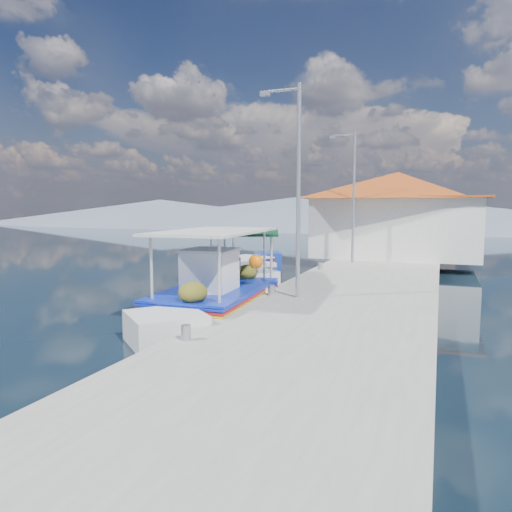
% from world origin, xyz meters
% --- Properties ---
extents(ground, '(160.00, 160.00, 0.00)m').
position_xyz_m(ground, '(0.00, 0.00, 0.00)').
color(ground, black).
rests_on(ground, ground).
extents(quay, '(5.00, 44.00, 0.50)m').
position_xyz_m(quay, '(5.90, 6.00, 0.25)').
color(quay, '#ABA8A0').
rests_on(quay, ground).
extents(bollards, '(0.20, 17.20, 0.30)m').
position_xyz_m(bollards, '(3.80, 5.25, 0.65)').
color(bollards, '#A5A8AD').
rests_on(bollards, quay).
extents(main_caique, '(2.73, 8.20, 2.71)m').
position_xyz_m(main_caique, '(2.42, 1.11, 0.52)').
color(main_caique, white).
rests_on(main_caique, ground).
extents(caique_green_canopy, '(3.33, 6.20, 2.45)m').
position_xyz_m(caique_green_canopy, '(2.11, 4.64, 0.37)').
color(caique_green_canopy, white).
rests_on(caique_green_canopy, ground).
extents(caique_blue_hull, '(3.29, 5.88, 1.12)m').
position_xyz_m(caique_blue_hull, '(-0.32, 8.56, 0.30)').
color(caique_blue_hull, '#1A389E').
rests_on(caique_blue_hull, ground).
extents(harbor_building, '(10.49, 10.49, 4.40)m').
position_xyz_m(harbor_building, '(6.20, 15.00, 2.78)').
color(harbor_building, white).
rests_on(harbor_building, quay).
extents(lamp_post_near, '(1.21, 0.14, 6.00)m').
position_xyz_m(lamp_post_near, '(4.51, 2.00, 3.85)').
color(lamp_post_near, '#A5A8AD').
rests_on(lamp_post_near, quay).
extents(lamp_post_far, '(1.21, 0.14, 6.00)m').
position_xyz_m(lamp_post_far, '(4.51, 11.00, 3.85)').
color(lamp_post_far, '#A5A8AD').
rests_on(lamp_post_far, quay).
extents(mountain_ridge, '(171.40, 96.00, 5.50)m').
position_xyz_m(mountain_ridge, '(6.54, 56.00, 2.04)').
color(mountain_ridge, slate).
rests_on(mountain_ridge, ground).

